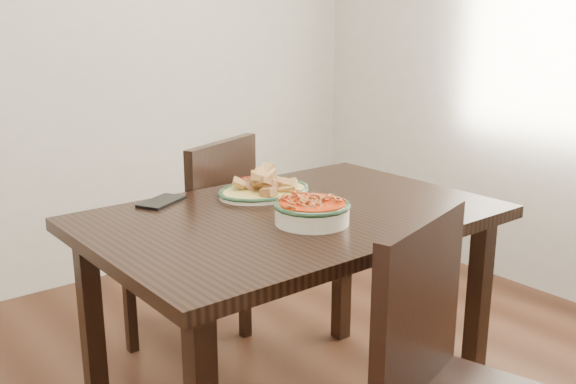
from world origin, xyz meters
TOP-DOWN VIEW (x-y plane):
  - wall_back at (0.00, 1.75)m, footprint 3.50×0.10m
  - dining_table at (0.07, 0.11)m, footprint 1.26×0.84m
  - chair_far at (0.11, 0.73)m, footprint 0.55×0.55m
  - fish_plate at (0.13, 0.33)m, footprint 0.33×0.26m
  - noodle_bowl at (0.04, -0.02)m, footprint 0.23×0.23m
  - smartphone at (-0.20, 0.46)m, footprint 0.19×0.15m
  - napkin at (0.22, 0.50)m, footprint 0.12×0.10m

SIDE VIEW (x-z plane):
  - chair_far at x=0.11m, z-range 0.05..0.94m
  - dining_table at x=0.07m, z-range 0.28..1.03m
  - smartphone at x=-0.20m, z-range 0.75..0.76m
  - napkin at x=0.22m, z-range 0.75..0.76m
  - noodle_bowl at x=0.04m, z-range 0.75..0.84m
  - fish_plate at x=0.13m, z-range 0.74..0.85m
  - wall_back at x=0.00m, z-range 0.00..2.60m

